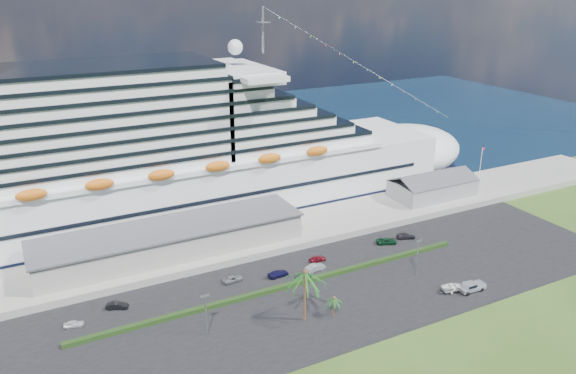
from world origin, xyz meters
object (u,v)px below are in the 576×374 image
cruise_ship (154,160)px  boat_trailer (454,287)px  parked_car_3 (278,274)px  pickup_truck (472,286)px

cruise_ship → boat_trailer: 80.00m
cruise_ship → parked_car_3: bearing=-71.4°
cruise_ship → pickup_truck: size_ratio=31.94×
boat_trailer → cruise_ship: bearing=123.9°
pickup_truck → cruise_ship: bearing=125.3°
cruise_ship → pickup_truck: 83.22m
cruise_ship → pickup_truck: cruise_ship is taller
boat_trailer → pickup_truck: bearing=-25.2°
parked_car_3 → pickup_truck: 40.54m
parked_car_3 → pickup_truck: bearing=-129.8°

